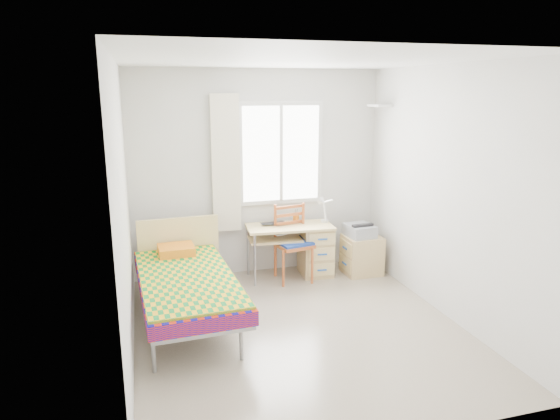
% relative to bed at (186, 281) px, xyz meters
% --- Properties ---
extents(floor, '(3.50, 3.50, 0.00)m').
position_rel_bed_xyz_m(floor, '(1.05, -0.55, -0.42)').
color(floor, '#BCAD93').
rests_on(floor, ground).
extents(ceiling, '(3.50, 3.50, 0.00)m').
position_rel_bed_xyz_m(ceiling, '(1.05, -0.55, 2.18)').
color(ceiling, white).
rests_on(ceiling, wall_back).
extents(wall_back, '(3.20, 0.00, 3.20)m').
position_rel_bed_xyz_m(wall_back, '(1.05, 1.20, 0.88)').
color(wall_back, silver).
rests_on(wall_back, ground).
extents(wall_left, '(0.00, 3.50, 3.50)m').
position_rel_bed_xyz_m(wall_left, '(-0.55, -0.55, 0.88)').
color(wall_left, silver).
rests_on(wall_left, ground).
extents(wall_right, '(0.00, 3.50, 3.50)m').
position_rel_bed_xyz_m(wall_right, '(2.65, -0.55, 0.88)').
color(wall_right, silver).
rests_on(wall_right, ground).
extents(window, '(1.10, 0.04, 1.30)m').
position_rel_bed_xyz_m(window, '(1.35, 1.18, 1.13)').
color(window, white).
rests_on(window, wall_back).
extents(curtain, '(0.35, 0.05, 1.70)m').
position_rel_bed_xyz_m(curtain, '(0.63, 1.13, 1.03)').
color(curtain, white).
rests_on(curtain, wall_back).
extents(floating_shelf, '(0.20, 0.32, 0.03)m').
position_rel_bed_xyz_m(floating_shelf, '(2.54, 0.85, 1.73)').
color(floating_shelf, white).
rests_on(floating_shelf, wall_right).
extents(bed, '(1.04, 2.06, 0.87)m').
position_rel_bed_xyz_m(bed, '(0.00, 0.00, 0.00)').
color(bed, '#94979C').
rests_on(bed, floor).
extents(desk, '(1.11, 0.57, 0.68)m').
position_rel_bed_xyz_m(desk, '(1.66, 0.88, -0.05)').
color(desk, '#E2BF76').
rests_on(desk, floor).
extents(chair, '(0.48, 0.48, 0.96)m').
position_rel_bed_xyz_m(chair, '(1.40, 0.79, 0.11)').
color(chair, '#AE5921').
rests_on(chair, floor).
extents(cabinet, '(0.47, 0.41, 0.50)m').
position_rel_bed_xyz_m(cabinet, '(2.32, 0.72, -0.17)').
color(cabinet, tan).
rests_on(cabinet, floor).
extents(printer, '(0.35, 0.40, 0.16)m').
position_rel_bed_xyz_m(printer, '(2.28, 0.74, 0.16)').
color(printer, '#919398').
rests_on(printer, cabinet).
extents(laptop, '(0.32, 0.21, 0.02)m').
position_rel_bed_xyz_m(laptop, '(1.20, 0.94, 0.27)').
color(laptop, black).
rests_on(laptop, desk).
extents(pen_cup, '(0.09, 0.09, 0.10)m').
position_rel_bed_xyz_m(pen_cup, '(1.51, 1.00, 0.30)').
color(pen_cup, orange).
rests_on(pen_cup, desk).
extents(task_lamp, '(0.22, 0.31, 0.38)m').
position_rel_bed_xyz_m(task_lamp, '(1.81, 0.81, 0.49)').
color(task_lamp, white).
rests_on(task_lamp, desk).
extents(book, '(0.21, 0.24, 0.02)m').
position_rel_bed_xyz_m(book, '(1.15, 0.85, 0.17)').
color(book, gray).
rests_on(book, desk).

